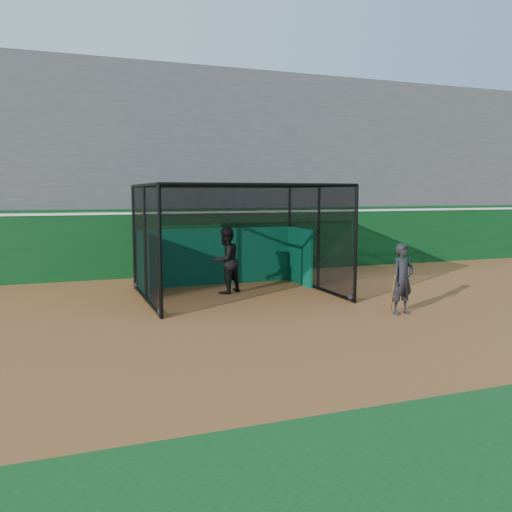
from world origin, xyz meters
name	(u,v)px	position (x,y,z in m)	size (l,w,h in m)	color
ground	(282,324)	(0.00, 0.00, 0.00)	(120.00, 120.00, 0.00)	brown
outfield_wall	(194,240)	(0.00, 8.50, 1.29)	(50.00, 0.50, 2.50)	#0A3B15
grandstand	(172,161)	(0.00, 12.27, 4.48)	(50.00, 7.85, 8.95)	#4C4C4F
batting_cage	(237,241)	(0.16, 3.85, 1.64)	(5.53, 4.60, 3.29)	black
batter	(226,261)	(-0.04, 4.31, 1.01)	(0.98, 0.77, 2.03)	black
on_deck_player	(402,279)	(3.30, -0.03, 0.90)	(0.72, 0.53, 1.81)	black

